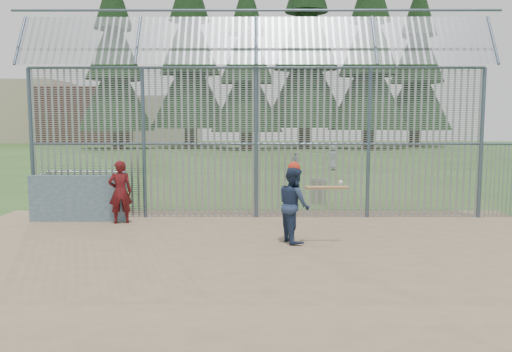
{
  "coord_description": "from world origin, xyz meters",
  "views": [
    {
      "loc": [
        0.03,
        -9.79,
        2.56
      ],
      "look_at": [
        0.0,
        2.0,
        1.3
      ],
      "focal_mm": 35.0,
      "sensor_mm": 36.0,
      "label": 1
    }
  ],
  "objects_px": {
    "trash_can": "(318,192)",
    "bleacher": "(84,181)",
    "dugout_wall": "(78,198)",
    "batter": "(294,205)",
    "onlooker": "(120,192)"
  },
  "relations": [
    {
      "from": "batter",
      "to": "trash_can",
      "type": "distance_m",
      "value": 5.41
    },
    {
      "from": "bleacher",
      "to": "onlooker",
      "type": "bearing_deg",
      "value": -63.2
    },
    {
      "from": "trash_can",
      "to": "bleacher",
      "type": "xyz_separation_m",
      "value": [
        -8.45,
        2.75,
        0.03
      ]
    },
    {
      "from": "onlooker",
      "to": "bleacher",
      "type": "height_order",
      "value": "onlooker"
    },
    {
      "from": "batter",
      "to": "onlooker",
      "type": "height_order",
      "value": "batter"
    },
    {
      "from": "batter",
      "to": "trash_can",
      "type": "xyz_separation_m",
      "value": [
        1.17,
        5.26,
        -0.45
      ]
    },
    {
      "from": "dugout_wall",
      "to": "trash_can",
      "type": "height_order",
      "value": "dugout_wall"
    },
    {
      "from": "onlooker",
      "to": "bleacher",
      "type": "relative_size",
      "value": 0.53
    },
    {
      "from": "trash_can",
      "to": "bleacher",
      "type": "relative_size",
      "value": 0.27
    },
    {
      "from": "trash_can",
      "to": "dugout_wall",
      "type": "bearing_deg",
      "value": -155.19
    },
    {
      "from": "dugout_wall",
      "to": "batter",
      "type": "bearing_deg",
      "value": -22.31
    },
    {
      "from": "dugout_wall",
      "to": "bleacher",
      "type": "xyz_separation_m",
      "value": [
        -1.87,
        5.79,
        -0.21
      ]
    },
    {
      "from": "dugout_wall",
      "to": "onlooker",
      "type": "distance_m",
      "value": 1.19
    },
    {
      "from": "dugout_wall",
      "to": "batter",
      "type": "xyz_separation_m",
      "value": [
        5.41,
        -2.22,
        0.21
      ]
    },
    {
      "from": "onlooker",
      "to": "bleacher",
      "type": "bearing_deg",
      "value": -80.27
    }
  ]
}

